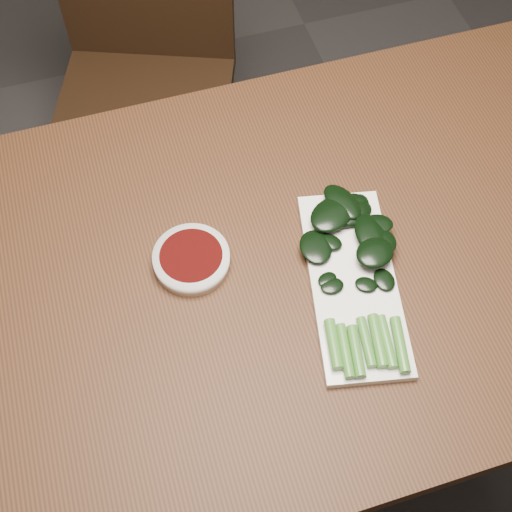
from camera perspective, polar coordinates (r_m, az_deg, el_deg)
The scene contains 6 objects.
ground at distance 1.83m, azimuth 1.08°, elevation -12.61°, with size 6.00×6.00×0.00m, color #312E2E.
table at distance 1.21m, azimuth 1.59°, elevation -2.18°, with size 1.40×0.80×0.75m.
chair_far at distance 1.81m, azimuth -8.89°, elevation 14.28°, with size 0.54×0.54×0.89m.
sauce_bowl at distance 1.13m, azimuth -5.18°, elevation -0.26°, with size 0.12×0.12×0.03m.
serving_plate at distance 1.13m, azimuth 7.76°, elevation -2.12°, with size 0.20×0.36×0.01m.
gai_lan at distance 1.13m, azimuth 7.90°, elevation 0.24°, with size 0.19×0.35×0.03m.
Camera 1 is at (-0.21, -0.55, 1.73)m, focal length 50.00 mm.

